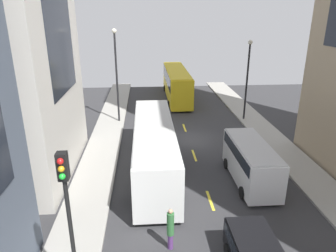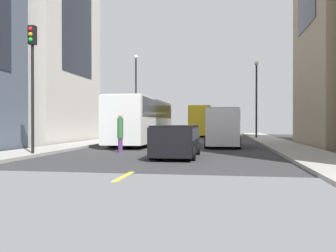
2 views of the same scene
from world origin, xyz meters
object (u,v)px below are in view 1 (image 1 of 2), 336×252
Objects in this scene: city_bus_white at (154,143)px; streetcar_yellow at (177,81)px; traffic_light_near_corner at (68,207)px; pedestrian_crossing_near at (170,228)px; delivery_van_white at (251,160)px.

streetcar_yellow is at bearing 79.82° from city_bus_white.
streetcar_yellow is 2.08× the size of traffic_light_near_corner.
traffic_light_near_corner is at bearing -117.86° from pedestrian_crossing_near.
streetcar_yellow reaches higher than city_bus_white.
streetcar_yellow is 20.98m from delivery_van_white.
streetcar_yellow is at bearing 77.62° from traffic_light_near_corner.
delivery_van_white is 12.73m from traffic_light_near_corner.
city_bus_white is at bearing -100.18° from streetcar_yellow.
city_bus_white is 1.99× the size of traffic_light_near_corner.
streetcar_yellow is at bearing 97.11° from delivery_van_white.
traffic_light_near_corner reaches higher than city_bus_white.
traffic_light_near_corner is (-9.03, -8.50, 2.88)m from delivery_van_white.
city_bus_white is at bearing 116.55° from pedestrian_crossing_near.
city_bus_white reaches higher than delivery_van_white.
streetcar_yellow is 30.10m from traffic_light_near_corner.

